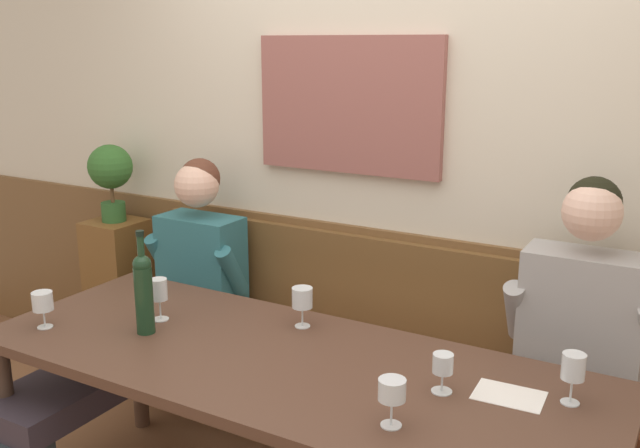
{
  "coord_description": "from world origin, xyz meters",
  "views": [
    {
      "loc": [
        1.21,
        -1.75,
        1.8
      ],
      "look_at": [
        -0.04,
        0.44,
        1.14
      ],
      "focal_mm": 39.28,
      "sensor_mm": 36.0,
      "label": 1
    }
  ],
  "objects_px": {
    "wine_glass_center_front": "(43,302)",
    "wine_glass_by_bottle": "(443,365)",
    "dining_table": "(283,378)",
    "wine_bottle_green_tall": "(144,290)",
    "wall_bench": "(372,392)",
    "wine_glass_center_rear": "(302,300)",
    "wine_glass_mid_right": "(573,368)",
    "potted_plant": "(111,172)",
    "wine_glass_mid_left": "(159,292)",
    "person_right_seat": "(557,402)",
    "wine_glass_left_end": "(392,392)",
    "person_center_left_seat": "(151,310)"
  },
  "relations": [
    {
      "from": "wine_glass_center_front",
      "to": "wine_glass_by_bottle",
      "type": "bearing_deg",
      "value": 10.32
    },
    {
      "from": "dining_table",
      "to": "wine_bottle_green_tall",
      "type": "relative_size",
      "value": 5.66
    },
    {
      "from": "wall_bench",
      "to": "wine_glass_center_rear",
      "type": "height_order",
      "value": "wall_bench"
    },
    {
      "from": "wine_glass_mid_right",
      "to": "wine_bottle_green_tall",
      "type": "bearing_deg",
      "value": -170.81
    },
    {
      "from": "wine_glass_by_bottle",
      "to": "potted_plant",
      "type": "distance_m",
      "value": 2.26
    },
    {
      "from": "wall_bench",
      "to": "wine_glass_mid_left",
      "type": "bearing_deg",
      "value": -131.71
    },
    {
      "from": "wine_glass_by_bottle",
      "to": "potted_plant",
      "type": "xyz_separation_m",
      "value": [
        -2.13,
        0.71,
        0.3
      ]
    },
    {
      "from": "person_right_seat",
      "to": "potted_plant",
      "type": "xyz_separation_m",
      "value": [
        -2.42,
        0.4,
        0.49
      ]
    },
    {
      "from": "wine_bottle_green_tall",
      "to": "wine_glass_center_rear",
      "type": "height_order",
      "value": "wine_bottle_green_tall"
    },
    {
      "from": "wine_glass_center_front",
      "to": "wine_glass_center_rear",
      "type": "relative_size",
      "value": 0.91
    },
    {
      "from": "wine_bottle_green_tall",
      "to": "dining_table",
      "type": "bearing_deg",
      "value": 7.16
    },
    {
      "from": "wine_glass_by_bottle",
      "to": "wine_glass_center_rear",
      "type": "distance_m",
      "value": 0.68
    },
    {
      "from": "wine_glass_center_rear",
      "to": "potted_plant",
      "type": "height_order",
      "value": "potted_plant"
    },
    {
      "from": "wall_bench",
      "to": "wine_bottle_green_tall",
      "type": "bearing_deg",
      "value": -125.24
    },
    {
      "from": "wall_bench",
      "to": "person_right_seat",
      "type": "xyz_separation_m",
      "value": [
        0.85,
        -0.37,
        0.36
      ]
    },
    {
      "from": "wine_bottle_green_tall",
      "to": "wine_glass_center_front",
      "type": "bearing_deg",
      "value": -156.99
    },
    {
      "from": "wine_glass_center_rear",
      "to": "wine_glass_left_end",
      "type": "relative_size",
      "value": 1.09
    },
    {
      "from": "person_center_left_seat",
      "to": "wall_bench",
      "type": "bearing_deg",
      "value": 22.11
    },
    {
      "from": "wine_glass_center_rear",
      "to": "wine_glass_mid_left",
      "type": "xyz_separation_m",
      "value": [
        -0.52,
        -0.22,
        0.01
      ]
    },
    {
      "from": "wine_bottle_green_tall",
      "to": "wine_glass_center_rear",
      "type": "relative_size",
      "value": 2.53
    },
    {
      "from": "wall_bench",
      "to": "wine_glass_by_bottle",
      "type": "bearing_deg",
      "value": -50.56
    },
    {
      "from": "potted_plant",
      "to": "dining_table",
      "type": "bearing_deg",
      "value": -25.83
    },
    {
      "from": "person_right_seat",
      "to": "wine_glass_left_end",
      "type": "height_order",
      "value": "person_right_seat"
    },
    {
      "from": "person_center_left_seat",
      "to": "wine_glass_by_bottle",
      "type": "bearing_deg",
      "value": -11.37
    },
    {
      "from": "person_right_seat",
      "to": "dining_table",
      "type": "bearing_deg",
      "value": -157.33
    },
    {
      "from": "wine_bottle_green_tall",
      "to": "wine_glass_by_bottle",
      "type": "height_order",
      "value": "wine_bottle_green_tall"
    },
    {
      "from": "wall_bench",
      "to": "person_right_seat",
      "type": "bearing_deg",
      "value": -23.32
    },
    {
      "from": "dining_table",
      "to": "wine_glass_mid_left",
      "type": "distance_m",
      "value": 0.63
    },
    {
      "from": "dining_table",
      "to": "wine_glass_mid_left",
      "type": "bearing_deg",
      "value": 175.18
    },
    {
      "from": "dining_table",
      "to": "wine_glass_center_rear",
      "type": "bearing_deg",
      "value": 107.28
    },
    {
      "from": "wine_glass_center_front",
      "to": "wine_glass_left_end",
      "type": "xyz_separation_m",
      "value": [
        1.43,
        0.01,
        0.0
      ]
    },
    {
      "from": "person_center_left_seat",
      "to": "potted_plant",
      "type": "bearing_deg",
      "value": 146.82
    },
    {
      "from": "wine_glass_by_bottle",
      "to": "wine_glass_mid_right",
      "type": "bearing_deg",
      "value": 19.1
    },
    {
      "from": "wall_bench",
      "to": "wine_glass_center_front",
      "type": "bearing_deg",
      "value": -134.35
    },
    {
      "from": "person_right_seat",
      "to": "wine_glass_by_bottle",
      "type": "bearing_deg",
      "value": -133.28
    },
    {
      "from": "person_center_left_seat",
      "to": "wine_glass_center_front",
      "type": "relative_size",
      "value": 9.25
    },
    {
      "from": "potted_plant",
      "to": "wall_bench",
      "type": "bearing_deg",
      "value": -1.26
    },
    {
      "from": "wall_bench",
      "to": "potted_plant",
      "type": "height_order",
      "value": "potted_plant"
    },
    {
      "from": "wine_glass_by_bottle",
      "to": "wine_glass_left_end",
      "type": "height_order",
      "value": "wine_glass_left_end"
    },
    {
      "from": "person_center_left_seat",
      "to": "wine_glass_center_rear",
      "type": "relative_size",
      "value": 8.42
    },
    {
      "from": "wine_glass_by_bottle",
      "to": "wine_glass_left_end",
      "type": "relative_size",
      "value": 0.88
    },
    {
      "from": "wine_glass_left_end",
      "to": "potted_plant",
      "type": "xyz_separation_m",
      "value": [
        -2.07,
        0.97,
        0.28
      ]
    },
    {
      "from": "wall_bench",
      "to": "potted_plant",
      "type": "distance_m",
      "value": 1.78
    },
    {
      "from": "wine_glass_center_front",
      "to": "wine_glass_left_end",
      "type": "distance_m",
      "value": 1.43
    },
    {
      "from": "wine_glass_mid_right",
      "to": "wall_bench",
      "type": "bearing_deg",
      "value": 148.88
    },
    {
      "from": "person_right_seat",
      "to": "wine_glass_center_front",
      "type": "relative_size",
      "value": 9.43
    },
    {
      "from": "person_right_seat",
      "to": "wine_glass_mid_left",
      "type": "height_order",
      "value": "person_right_seat"
    },
    {
      "from": "wine_glass_by_bottle",
      "to": "wine_glass_center_rear",
      "type": "relative_size",
      "value": 0.81
    },
    {
      "from": "wine_glass_mid_right",
      "to": "wine_glass_left_end",
      "type": "distance_m",
      "value": 0.57
    },
    {
      "from": "wine_glass_center_rear",
      "to": "wine_glass_left_end",
      "type": "bearing_deg",
      "value": -39.51
    }
  ]
}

